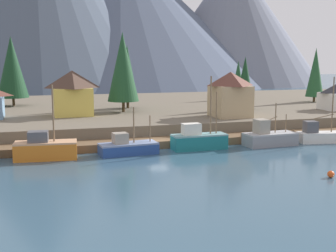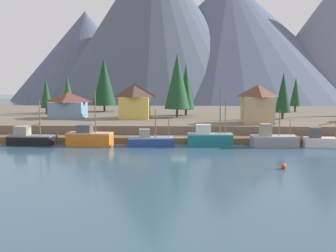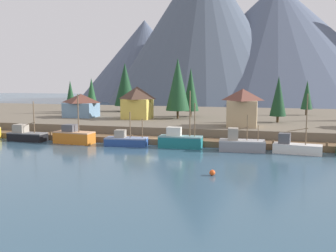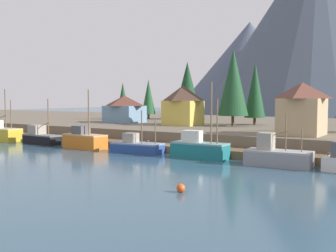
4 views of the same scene
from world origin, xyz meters
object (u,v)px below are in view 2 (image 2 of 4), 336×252
(fishing_boat_teal, at_px, (209,138))
(conifer_back_left, at_px, (177,81))
(conifer_centre, at_px, (46,93))
(fishing_boat_white, at_px, (326,141))
(fishing_boat_orange, at_px, (89,138))
(conifer_far_left, at_px, (283,93))
(conifer_near_right, at_px, (186,87))
(channel_buoy, at_px, (283,166))
(conifer_mid_right, at_px, (296,92))
(conifer_back_right, at_px, (68,91))
(fishing_boat_grey, at_px, (273,140))
(conifer_near_left, at_px, (104,82))
(house_tan, at_px, (257,104))
(house_blue, at_px, (68,105))
(house_yellow, at_px, (135,101))
(fishing_boat_black, at_px, (30,138))

(fishing_boat_teal, height_order, conifer_back_left, conifer_back_left)
(conifer_back_left, distance_m, conifer_centre, 30.90)
(fishing_boat_white, bearing_deg, conifer_back_left, 144.75)
(fishing_boat_orange, bearing_deg, conifer_far_left, 35.17)
(conifer_near_right, distance_m, channel_buoy, 46.99)
(conifer_mid_right, distance_m, conifer_far_left, 20.01)
(fishing_boat_orange, relative_size, conifer_back_left, 0.64)
(fishing_boat_white, distance_m, conifer_near_right, 36.53)
(conifer_back_right, height_order, conifer_far_left, conifer_far_left)
(fishing_boat_white, distance_m, conifer_far_left, 21.46)
(fishing_boat_orange, bearing_deg, fishing_boat_grey, 5.34)
(conifer_back_right, bearing_deg, fishing_boat_teal, -46.47)
(fishing_boat_white, relative_size, conifer_near_right, 0.79)
(conifer_near_left, xyz_separation_m, conifer_back_left, (18.49, -15.62, 0.24))
(fishing_boat_white, height_order, conifer_far_left, conifer_far_left)
(house_tan, height_order, conifer_near_left, conifer_near_left)
(fishing_boat_grey, distance_m, conifer_near_left, 51.95)
(house_tan, xyz_separation_m, conifer_near_right, (-13.05, 16.56, 2.83))
(house_blue, bearing_deg, conifer_near_left, 76.57)
(house_yellow, height_order, conifer_mid_right, conifer_mid_right)
(house_blue, xyz_separation_m, conifer_near_right, (24.63, 7.70, 3.64))
(conifer_centre, relative_size, conifer_far_left, 0.90)
(house_tan, height_order, conifer_back_left, conifer_back_left)
(house_yellow, height_order, conifer_back_left, conifer_back_left)
(fishing_boat_orange, height_order, conifer_centre, conifer_centre)
(conifer_back_left, bearing_deg, conifer_far_left, -6.49)
(house_yellow, bearing_deg, fishing_boat_grey, -39.80)
(fishing_boat_black, height_order, conifer_back_left, conifer_back_left)
(fishing_boat_teal, distance_m, conifer_near_right, 29.10)
(conifer_back_right, bearing_deg, channel_buoy, -51.89)
(fishing_boat_white, distance_m, conifer_back_right, 61.13)
(fishing_boat_white, height_order, conifer_near_right, conifer_near_right)
(fishing_boat_grey, height_order, conifer_near_right, conifer_near_right)
(fishing_boat_grey, xyz_separation_m, channel_buoy, (-2.27, -16.56, -0.77))
(house_tan, distance_m, conifer_near_left, 42.92)
(conifer_near_left, height_order, conifer_near_right, conifer_near_left)
(fishing_boat_grey, distance_m, house_blue, 43.57)
(conifer_centre, bearing_deg, conifer_near_left, 38.55)
(conifer_near_right, relative_size, conifer_mid_right, 1.34)
(fishing_boat_orange, distance_m, fishing_boat_white, 37.40)
(fishing_boat_white, distance_m, conifer_near_left, 57.68)
(fishing_boat_black, relative_size, channel_buoy, 10.48)
(conifer_near_left, relative_size, conifer_far_left, 1.41)
(fishing_boat_orange, bearing_deg, conifer_mid_right, 47.60)
(fishing_boat_white, height_order, house_yellow, house_yellow)
(fishing_boat_white, relative_size, conifer_near_left, 0.69)
(fishing_boat_white, bearing_deg, conifer_mid_right, 90.65)
(conifer_mid_right, bearing_deg, house_tan, -117.44)
(fishing_boat_white, height_order, house_tan, house_tan)
(house_blue, height_order, channel_buoy, house_blue)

